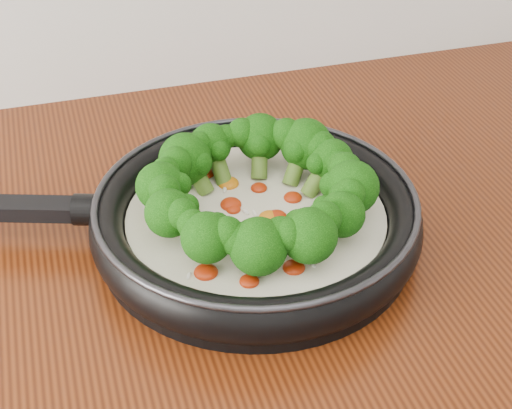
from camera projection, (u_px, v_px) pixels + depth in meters
name	position (u px, v px, depth m)	size (l,w,h in m)	color
skillet	(254.00, 211.00, 0.82)	(0.60, 0.46, 0.11)	black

